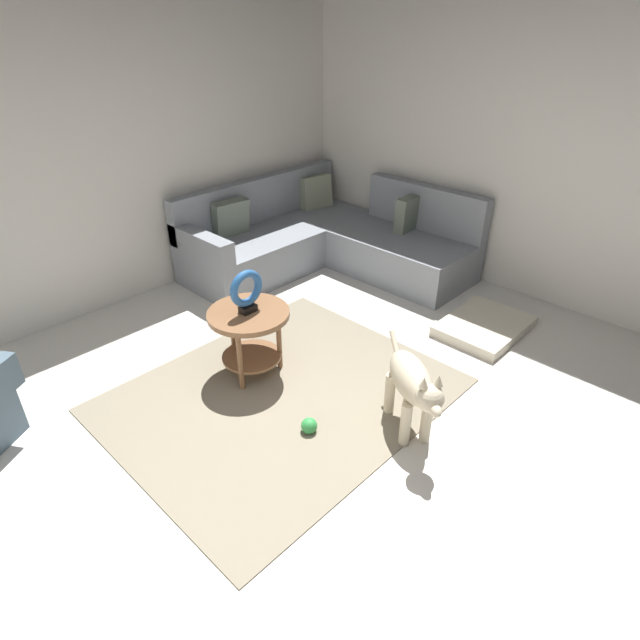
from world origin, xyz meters
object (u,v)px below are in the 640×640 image
(sectional_couch, at_px, (324,241))
(side_table, at_px, (249,326))
(dog_toy_ball, at_px, (309,426))
(dog_bed_mat, at_px, (484,326))
(dog, at_px, (413,385))
(torus_sculpture, at_px, (246,291))

(sectional_couch, xyz_separation_m, side_table, (-1.80, -0.95, 0.12))
(sectional_couch, distance_m, side_table, 2.04)
(dog_toy_ball, bearing_deg, sectional_couch, 41.22)
(dog_bed_mat, distance_m, dog, 1.55)
(side_table, distance_m, dog, 1.28)
(side_table, bearing_deg, torus_sculpture, -110.56)
(sectional_couch, bearing_deg, dog, -124.50)
(sectional_couch, relative_size, dog_bed_mat, 2.81)
(torus_sculpture, bearing_deg, side_table, 69.44)
(dog_bed_mat, distance_m, dog_toy_ball, 1.97)
(side_table, distance_m, dog_bed_mat, 2.08)
(dog_bed_mat, bearing_deg, sectional_couch, 89.64)
(side_table, xyz_separation_m, dog, (0.30, -1.25, -0.04))
(dog, bearing_deg, sectional_couch, -90.04)
(dog_toy_ball, bearing_deg, torus_sculpture, 77.58)
(dog_bed_mat, bearing_deg, dog, -170.22)
(dog_bed_mat, bearing_deg, side_table, 151.09)
(sectional_couch, xyz_separation_m, dog_bed_mat, (-0.01, -1.93, -0.25))
(sectional_couch, xyz_separation_m, dog_toy_ball, (-1.98, -1.73, -0.24))
(sectional_couch, bearing_deg, dog_bed_mat, -90.36)
(sectional_couch, bearing_deg, torus_sculpture, -152.34)
(side_table, xyz_separation_m, dog_bed_mat, (1.79, -0.99, -0.37))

